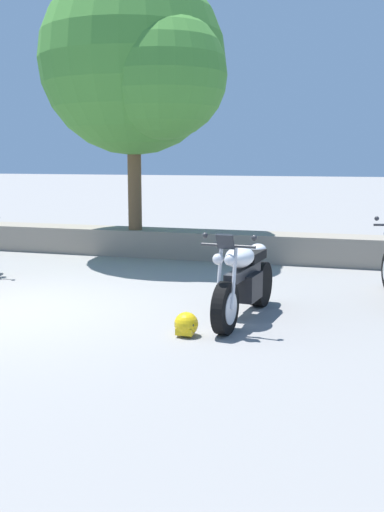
{
  "coord_description": "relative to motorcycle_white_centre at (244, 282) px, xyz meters",
  "views": [
    {
      "loc": [
        4.62,
        -6.76,
        2.03
      ],
      "look_at": [
        2.23,
        1.2,
        0.65
      ],
      "focal_mm": 41.59,
      "sensor_mm": 36.0,
      "label": 1
    }
  ],
  "objects": [
    {
      "name": "rider_helmet",
      "position": [
        -0.48,
        -0.91,
        -0.35
      ],
      "size": [
        0.28,
        0.28,
        0.28
      ],
      "color": "yellow",
      "rests_on": "ground"
    },
    {
      "name": "leafy_tree_mid_left",
      "position": [
        -3.0,
        4.1,
        3.36
      ],
      "size": [
        3.9,
        3.71,
        5.24
      ],
      "color": "brown",
      "rests_on": "stone_wall"
    },
    {
      "name": "ground_plane",
      "position": [
        -3.14,
        -0.44,
        -0.49
      ],
      "size": [
        120.0,
        120.0,
        0.0
      ],
      "primitive_type": "plane",
      "color": "gray"
    },
    {
      "name": "motorcycle_white_centre",
      "position": [
        0.0,
        0.0,
        0.0
      ],
      "size": [
        0.67,
        2.07,
        1.18
      ],
      "color": "black",
      "rests_on": "ground"
    },
    {
      "name": "stone_wall",
      "position": [
        -3.14,
        4.36,
        -0.21
      ],
      "size": [
        36.0,
        0.8,
        0.55
      ],
      "primitive_type": "cube",
      "color": "gray",
      "rests_on": "ground"
    }
  ]
}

